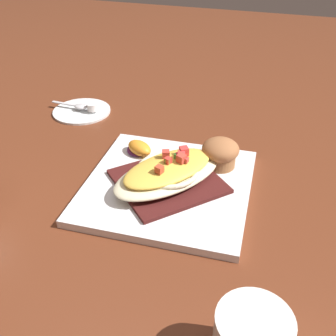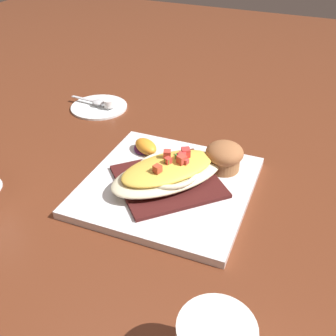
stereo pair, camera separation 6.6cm
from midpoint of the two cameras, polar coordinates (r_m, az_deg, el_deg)
name	(u,v)px [view 1 (the left image)]	position (r m, az deg, el deg)	size (l,w,h in m)	color
ground_plane	(168,189)	(0.68, -2.76, -3.14)	(2.60, 2.60, 0.00)	brown
square_plate	(168,186)	(0.68, -2.77, -2.67)	(0.27, 0.27, 0.01)	white
folded_napkin	(168,181)	(0.67, -2.80, -1.98)	(0.16, 0.15, 0.01)	#451715
gratin_dish	(168,171)	(0.66, -2.83, -0.56)	(0.20, 0.22, 0.05)	beige
muffin	(220,152)	(0.70, 4.83, 2.13)	(0.07, 0.07, 0.05)	#99633A
orange_garnish	(139,148)	(0.75, -6.68, 2.73)	(0.07, 0.06, 0.02)	#5B235A
creamer_saucer	(82,110)	(0.96, -14.17, 7.95)	(0.13, 0.13, 0.01)	white
spoon	(79,106)	(0.96, -14.55, 8.49)	(0.09, 0.03, 0.01)	silver
creamer_cup_0	(92,107)	(0.94, -12.74, 8.44)	(0.02, 0.02, 0.02)	white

